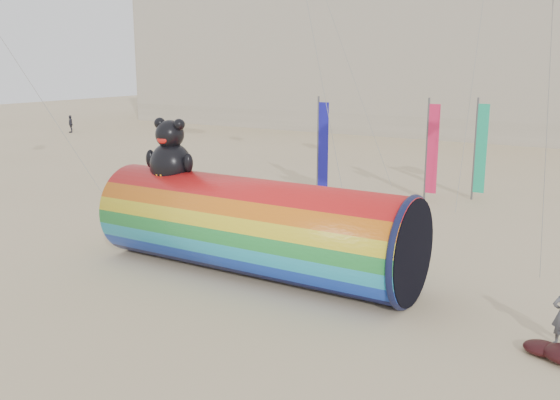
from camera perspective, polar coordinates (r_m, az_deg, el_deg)
The scene contains 4 objects.
ground at distance 20.83m, azimuth -3.36°, elevation -7.07°, with size 160.00×160.00×0.00m, color #CCB58C.
hotel_building at distance 66.29m, azimuth 11.37°, elevation 15.31°, with size 60.40×15.40×20.60m.
windsock_assembly at distance 20.74m, azimuth -2.48°, elevation -2.23°, with size 11.13×3.39×5.13m.
festival_banners at distance 32.56m, azimuth 11.78°, elevation 4.68°, with size 7.98×3.21×5.20m.
Camera 1 is at (11.27, -16.04, 7.05)m, focal length 40.00 mm.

